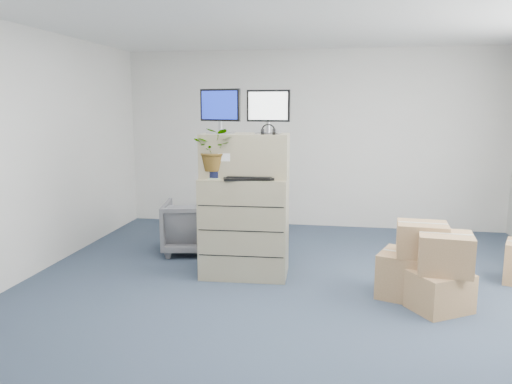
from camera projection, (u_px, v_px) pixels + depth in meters
ground at (287, 311)px, 4.76m from camera, size 7.00×7.00×0.00m
wall_back at (312, 139)px, 7.93m from camera, size 6.00×0.02×2.80m
filing_cabinet_lower at (245, 227)px, 5.69m from camera, size 1.00×0.64×1.14m
filing_cabinet_upper at (245, 155)px, 5.60m from camera, size 0.99×0.53×0.49m
monitor_left at (220, 109)px, 5.52m from camera, size 0.49×0.26×0.49m
monitor_right at (268, 109)px, 5.47m from camera, size 0.49×0.21×0.48m
headphones at (268, 131)px, 5.37m from camera, size 0.15×0.02×0.15m
keyboard at (248, 178)px, 5.43m from camera, size 0.58×0.36×0.03m
mouse at (272, 177)px, 5.46m from camera, size 0.12×0.09×0.04m
water_bottle at (257, 164)px, 5.62m from camera, size 0.08×0.08×0.28m
phone_dock at (239, 173)px, 5.61m from camera, size 0.07×0.06×0.15m
external_drive at (277, 174)px, 5.63m from camera, size 0.22×0.17×0.07m
tissue_box at (272, 166)px, 5.63m from camera, size 0.29×0.17×0.10m
potted_plant at (215, 155)px, 5.47m from camera, size 0.44×0.49×0.45m
office_chair at (193, 224)px, 6.61m from camera, size 0.85×0.81×0.76m
cardboard_boxes at (456, 268)px, 5.02m from camera, size 2.14×1.50×0.79m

